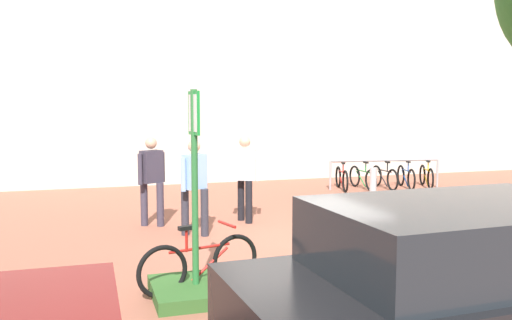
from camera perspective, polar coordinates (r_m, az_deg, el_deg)
ground_plane at (r=9.52m, az=4.16°, el=-8.51°), size 60.00×60.00×0.00m
building_facade at (r=17.26m, az=-5.98°, el=14.56°), size 28.00×1.20×10.00m
planter_strip at (r=8.04m, az=15.43°, el=-10.79°), size 7.00×1.10×0.16m
parking_sign_post at (r=6.62m, az=-6.38°, el=-0.32°), size 0.08×0.36×2.52m
bike_at_sign at (r=7.08m, az=-5.78°, el=-10.63°), size 1.64×0.56×0.86m
bike_rack_cluster at (r=15.84m, az=13.15°, el=-1.66°), size 3.18×1.79×0.83m
bollard_steel at (r=13.01m, az=12.01°, el=-2.75°), size 0.16×0.16×0.90m
person_suited_dark at (r=10.78m, az=-10.75°, el=-1.60°), size 0.54×0.41×1.72m
person_shirt_blue at (r=10.98m, az=-1.16°, el=-1.37°), size 0.58×0.46×1.72m
person_shirt_white at (r=9.87m, az=-6.39°, el=-2.21°), size 0.53×0.41×1.72m
car_black_suv at (r=5.11m, az=21.93°, el=-12.72°), size 4.38×2.18×1.54m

